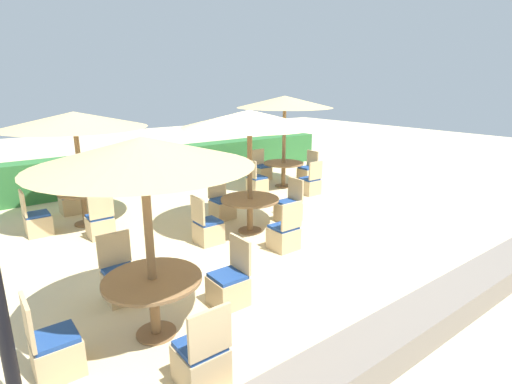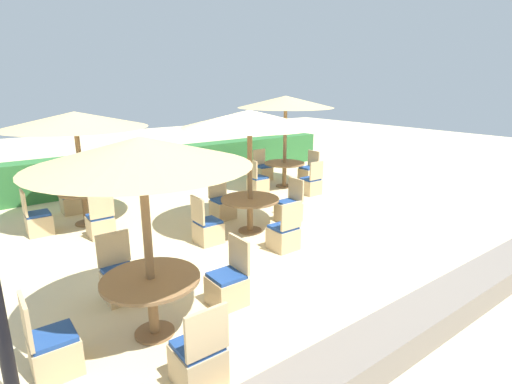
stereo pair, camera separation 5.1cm
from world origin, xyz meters
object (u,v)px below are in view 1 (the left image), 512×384
object	(u,v)px
patio_chair_back_right_south	(310,185)
patio_chair_center_south	(284,235)
round_table_center	(250,205)
patio_chair_back_left_west	(37,222)
patio_chair_front_left_east	(229,286)
parasol_back_left	(74,120)
round_table_back_left	(84,199)
patio_chair_back_right_east	(308,173)
patio_chair_center_east	(289,209)
patio_chair_back_left_north	(71,202)
parasol_front_left	(143,153)
patio_chair_front_left_west	(55,352)
patio_chair_center_west	(207,230)
patio_chair_center_north	(222,207)
patio_chair_front_left_south	(201,360)
parasol_back_right	(285,102)
round_table_front_left	(153,289)
patio_chair_back_left_south	(100,224)
patio_chair_back_right_north	(262,171)
patio_chair_front_left_north	(121,281)
parasol_center	(250,119)
patio_chair_back_right_west	(257,183)
round_table_back_right	(284,167)

from	to	relation	value
patio_chair_back_right_south	patio_chair_center_south	distance (m)	3.83
round_table_center	patio_chair_back_left_west	size ratio (longest dim) A/B	1.26
patio_chair_back_right_south	patio_chair_front_left_east	bearing A→B (deg)	-145.57
parasol_back_left	round_table_back_left	world-z (taller)	parasol_back_left
patio_chair_back_right_east	patio_chair_center_south	size ratio (longest dim) A/B	1.00
patio_chair_center_east	patio_chair_back_left_north	bearing A→B (deg)	46.46
parasol_front_left	patio_chair_back_right_east	xyz separation A→B (m)	(6.92, 4.45, -1.97)
patio_chair_back_right_south	patio_chair_back_left_north	bearing A→B (deg)	158.24
parasol_front_left	patio_chair_front_left_west	distance (m)	2.26
patio_chair_center_west	round_table_center	bearing A→B (deg)	90.25
patio_chair_back_right_east	patio_chair_center_north	size ratio (longest dim) A/B	1.00
patio_chair_front_left_south	round_table_back_left	distance (m)	5.64
parasol_back_right	patio_chair_back_left_west	size ratio (longest dim) A/B	2.88
patio_chair_front_left_south	patio_chair_back_right_south	xyz separation A→B (m)	(5.90, 4.41, 0.00)
patio_chair_front_left_south	round_table_front_left	bearing A→B (deg)	91.93
patio_chair_center_west	patio_chair_back_left_south	bearing A→B (deg)	-135.23
round_table_front_left	patio_chair_center_north	world-z (taller)	patio_chair_center_north
round_table_front_left	patio_chair_back_right_north	bearing A→B (deg)	42.75
patio_chair_back_left_west	patio_chair_back_right_north	bearing A→B (deg)	98.63
patio_chair_front_left_north	round_table_front_left	bearing A→B (deg)	91.74
patio_chair_front_left_east	parasol_center	distance (m)	3.44
patio_chair_front_left_west	patio_chair_center_west	bearing A→B (deg)	124.31
patio_chair_back_right_east	parasol_back_left	xyz separation A→B (m)	(-6.51, 0.12, 1.96)
patio_chair_center_north	patio_chair_center_west	distance (m)	1.46
patio_chair_center_south	parasol_back_left	xyz separation A→B (m)	(-2.52, 3.58, 1.96)
patio_chair_front_left_south	patio_chair_front_left_east	size ratio (longest dim) A/B	1.00
patio_chair_center_west	round_table_back_left	xyz separation A→B (m)	(-1.55, 2.48, 0.29)
round_table_front_left	patio_chair_back_right_east	bearing A→B (deg)	32.77
parasol_center	round_table_back_left	xyz separation A→B (m)	(-2.56, 2.48, -1.72)
parasol_center	patio_chair_back_right_east	bearing A→B (deg)	30.86
patio_chair_back_right_north	patio_chair_back_right_west	size ratio (longest dim) A/B	1.00
parasol_center	patio_chair_front_left_east	bearing A→B (deg)	-132.43
patio_chair_back_right_north	patio_chair_front_left_east	bearing A→B (deg)	48.34
patio_chair_front_left_east	patio_chair_center_north	xyz separation A→B (m)	(1.87, 3.11, 0.00)
patio_chair_center_north	patio_chair_center_south	world-z (taller)	same
patio_chair_front_left_west	patio_chair_back_right_south	size ratio (longest dim) A/B	1.00
patio_chair_back_right_south	patio_chair_center_east	world-z (taller)	same
patio_chair_front_left_east	parasol_front_left	bearing A→B (deg)	92.14
patio_chair_front_left_east	patio_chair_back_left_north	size ratio (longest dim) A/B	1.00
patio_chair_front_left_west	patio_chair_back_right_south	bearing A→B (deg)	115.55
patio_chair_back_left_south	round_table_back_right	bearing A→B (deg)	8.29
patio_chair_center_east	patio_chair_back_right_north	bearing A→B (deg)	-29.40
parasol_back_right	round_table_back_right	bearing A→B (deg)	-90.00
patio_chair_back_right_west	patio_chair_back_left_north	world-z (taller)	same
patio_chair_back_right_north	round_table_back_left	size ratio (longest dim) A/B	0.93
patio_chair_center_west	parasol_back_left	xyz separation A→B (m)	(-1.55, 2.48, 1.96)
patio_chair_center_east	patio_chair_front_left_north	bearing A→B (deg)	104.19
patio_chair_center_west	parasol_back_left	distance (m)	3.52
patio_chair_back_right_north	patio_chair_back_left_north	xyz separation A→B (m)	(-5.59, 0.09, 0.00)
patio_chair_front_left_south	round_table_back_right	world-z (taller)	patio_chair_front_left_south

